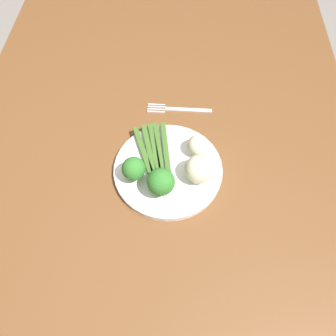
% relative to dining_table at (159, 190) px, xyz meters
% --- Properties ---
extents(ground_plane, '(6.00, 6.00, 0.02)m').
position_rel_dining_table_xyz_m(ground_plane, '(0.00, 0.00, -0.67)').
color(ground_plane, gray).
extents(dining_table, '(1.48, 0.97, 0.76)m').
position_rel_dining_table_xyz_m(dining_table, '(0.00, 0.00, 0.00)').
color(dining_table, brown).
rests_on(dining_table, ground_plane).
extents(plate, '(0.24, 0.24, 0.01)m').
position_rel_dining_table_xyz_m(plate, '(-0.00, -0.02, 0.10)').
color(plate, white).
rests_on(plate, dining_table).
extents(asparagus_bundle, '(0.17, 0.10, 0.01)m').
position_rel_dining_table_xyz_m(asparagus_bundle, '(0.04, 0.01, 0.12)').
color(asparagus_bundle, '#3D6626').
rests_on(asparagus_bundle, plate).
extents(broccoli_outer_edge, '(0.06, 0.06, 0.07)m').
position_rel_dining_table_xyz_m(broccoli_outer_edge, '(-0.06, -0.01, 0.15)').
color(broccoli_outer_edge, '#609E3D').
rests_on(broccoli_outer_edge, plate).
extents(broccoli_back, '(0.05, 0.05, 0.06)m').
position_rel_dining_table_xyz_m(broccoli_back, '(-0.03, 0.05, 0.15)').
color(broccoli_back, '#609E3D').
rests_on(broccoli_back, plate).
extents(cauliflower_back_right, '(0.05, 0.05, 0.05)m').
position_rel_dining_table_xyz_m(cauliflower_back_right, '(0.05, -0.09, 0.13)').
color(cauliflower_back_right, beige).
rests_on(cauliflower_back_right, plate).
extents(cauliflower_front, '(0.06, 0.06, 0.06)m').
position_rel_dining_table_xyz_m(cauliflower_front, '(-0.02, -0.09, 0.14)').
color(cauliflower_front, beige).
rests_on(cauliflower_front, plate).
extents(fork, '(0.03, 0.17, 0.00)m').
position_rel_dining_table_xyz_m(fork, '(0.18, -0.04, 0.10)').
color(fork, silver).
rests_on(fork, dining_table).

